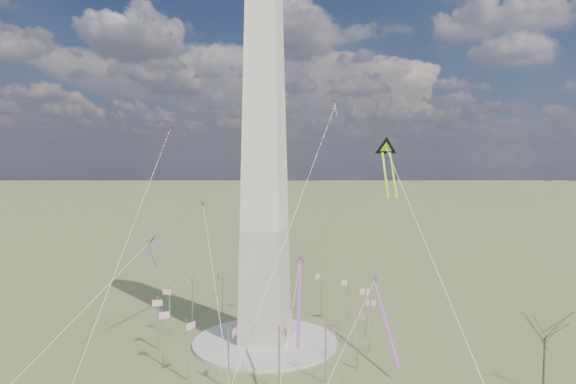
# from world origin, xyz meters

# --- Properties ---
(ground) EXTENTS (2000.00, 2000.00, 0.00)m
(ground) POSITION_xyz_m (0.00, 0.00, 0.00)
(ground) COLOR #4D582C
(ground) RESTS_ON ground
(plaza) EXTENTS (36.00, 36.00, 0.80)m
(plaza) POSITION_xyz_m (0.00, 0.00, 0.40)
(plaza) COLOR beige
(plaza) RESTS_ON ground
(washington_monument) EXTENTS (15.56, 15.56, 100.00)m
(washington_monument) POSITION_xyz_m (0.00, 0.00, 47.95)
(washington_monument) COLOR #BFB0A0
(washington_monument) RESTS_ON plaza
(flagpole_ring) EXTENTS (54.40, 54.40, 13.00)m
(flagpole_ring) POSITION_xyz_m (-0.00, -0.00, 7.27)
(flagpole_ring) COLOR #B8BBBF
(flagpole_ring) RESTS_ON ground
(tree_near) EXTENTS (9.44, 9.44, 16.52)m
(tree_near) POSITION_xyz_m (61.24, -11.97, 11.79)
(tree_near) COLOR #4F3E30
(tree_near) RESTS_ON ground
(kite_delta_black) EXTENTS (6.54, 16.56, 13.53)m
(kite_delta_black) POSITION_xyz_m (29.14, 2.44, 47.89)
(kite_delta_black) COLOR black
(kite_delta_black) RESTS_ON ground
(kite_diamond_purple) EXTENTS (1.63, 2.76, 8.76)m
(kite_diamond_purple) POSITION_xyz_m (-30.34, -0.91, 24.08)
(kite_diamond_purple) COLOR #371A78
(kite_diamond_purple) RESTS_ON ground
(kite_streamer_left) EXTENTS (4.84, 19.19, 13.28)m
(kite_streamer_left) POSITION_xyz_m (13.32, -20.41, 19.85)
(kite_streamer_left) COLOR red
(kite_streamer_left) RESTS_ON ground
(kite_streamer_mid) EXTENTS (10.92, 16.13, 12.66)m
(kite_streamer_mid) POSITION_xyz_m (-21.51, -1.70, 29.79)
(kite_streamer_mid) COLOR red
(kite_streamer_mid) RESTS_ON ground
(kite_streamer_right) EXTENTS (7.99, 20.75, 14.73)m
(kite_streamer_right) POSITION_xyz_m (28.89, -0.88, 11.39)
(kite_streamer_right) COLOR red
(kite_streamer_right) RESTS_ON ground
(kite_small_red) EXTENTS (1.36, 1.94, 4.05)m
(kite_small_red) POSITION_xyz_m (-44.29, 38.43, 55.54)
(kite_small_red) COLOR red
(kite_small_red) RESTS_ON ground
(kite_small_white) EXTENTS (1.30, 2.13, 4.90)m
(kite_small_white) POSITION_xyz_m (9.92, 50.28, 63.88)
(kite_small_white) COLOR white
(kite_small_white) RESTS_ON ground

